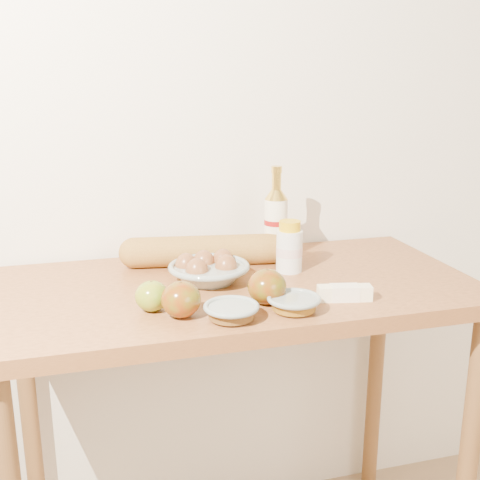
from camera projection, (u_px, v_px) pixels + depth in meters
name	position (u px, v px, depth m)	size (l,w,h in m)	color
back_wall	(206.00, 113.00, 1.72)	(3.50, 0.02, 2.60)	white
table	(237.00, 328.00, 1.55)	(1.20, 0.60, 0.90)	#A96736
bourbon_bottle	(276.00, 223.00, 1.68)	(0.08, 0.08, 0.27)	white
cream_bottle	(289.00, 248.00, 1.59)	(0.07, 0.07, 0.14)	white
egg_bowl	(208.00, 270.00, 1.52)	(0.23, 0.23, 0.07)	gray
baguette	(211.00, 250.00, 1.65)	(0.51, 0.16, 0.08)	#B48237
apple_yellowgreen	(152.00, 296.00, 1.33)	(0.09, 0.09, 0.07)	olive
apple_redgreen_front	(181.00, 299.00, 1.29)	(0.11, 0.11, 0.08)	#910D07
apple_redgreen_right	(267.00, 287.00, 1.37)	(0.09, 0.09, 0.08)	maroon
sugar_bowl	(231.00, 311.00, 1.29)	(0.13, 0.13, 0.03)	gray
syrup_bowl	(294.00, 303.00, 1.33)	(0.13, 0.13, 0.03)	gray
butter_stick	(345.00, 293.00, 1.40)	(0.13, 0.06, 0.04)	#FEF2C4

